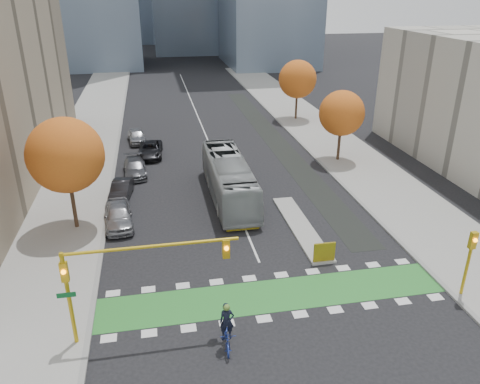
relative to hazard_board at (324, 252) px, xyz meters
name	(u,v)px	position (x,y,z in m)	size (l,w,h in m)	color
ground	(280,312)	(-4.00, -4.20, -0.80)	(300.00, 300.00, 0.00)	black
sidewalk_west	(71,186)	(-17.50, 15.80, -0.73)	(7.00, 120.00, 0.15)	gray
sidewalk_east	(360,166)	(9.50, 15.80, -0.73)	(7.00, 120.00, 0.15)	gray
curb_west	(112,183)	(-14.00, 15.80, -0.73)	(0.30, 120.00, 0.16)	gray
curb_east	(326,168)	(6.00, 15.80, -0.73)	(0.30, 120.00, 0.16)	gray
bike_crossing	(273,295)	(-4.00, -2.70, -0.79)	(20.00, 3.00, 0.01)	#287B2C
centre_line	(199,120)	(-4.00, 35.80, -0.80)	(0.15, 70.00, 0.01)	silver
bike_lane_paint	(274,140)	(3.50, 25.80, -0.80)	(2.50, 50.00, 0.01)	black
median_island	(301,227)	(0.00, 4.80, -0.72)	(1.60, 10.00, 0.16)	gray
hazard_board	(324,252)	(0.00, 0.00, 0.00)	(1.40, 0.12, 1.30)	yellow
tree_west	(66,155)	(-16.00, 7.80, 4.82)	(5.20, 5.20, 8.22)	#332114
tree_east_near	(342,113)	(8.00, 17.80, 4.06)	(4.40, 4.40, 7.08)	#332114
tree_east_far	(298,79)	(8.50, 33.80, 4.44)	(4.80, 4.80, 7.65)	#332114
traffic_signal_west	(122,269)	(-11.93, -4.71, 3.23)	(8.53, 0.56, 5.20)	#BF9914
traffic_signal_east	(470,254)	(6.50, -4.71, 1.93)	(0.35, 0.43, 4.10)	#BF9914
cyclist	(227,333)	(-7.25, -6.26, 0.03)	(0.91, 2.21, 2.50)	navy
bus	(229,178)	(-4.25, 10.98, 0.94)	(2.92, 12.47, 3.47)	#949A9B
parked_car_a	(118,215)	(-13.00, 7.70, 0.03)	(1.97, 4.90, 1.67)	#949499
parked_car_b	(121,190)	(-13.00, 12.70, -0.10)	(1.48, 4.25, 1.40)	black
parked_car_c	(135,168)	(-11.97, 17.70, -0.09)	(1.98, 4.86, 1.41)	#525358
parked_car_d	(150,150)	(-10.50, 22.70, -0.08)	(2.38, 5.17, 1.44)	black
parked_car_e	(137,136)	(-11.92, 27.70, -0.04)	(1.80, 4.47, 1.52)	#96969B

